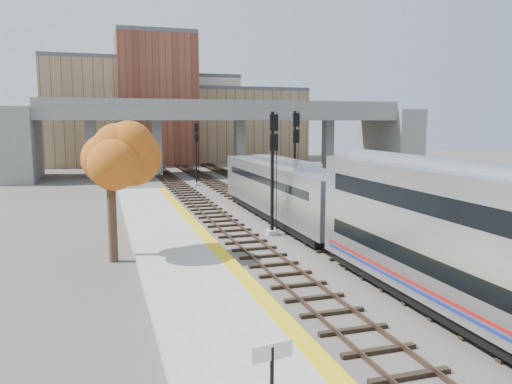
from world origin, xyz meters
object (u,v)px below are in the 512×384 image
object	(u,v)px
signal_mast_mid	(295,161)
signal_mast_far	(196,155)
signal_mast_near	(273,174)
car_b	(331,179)
tree	(109,152)
car_a	(359,188)
locomotive	(282,189)
car_c	(362,174)

from	to	relation	value
signal_mast_mid	signal_mast_far	distance (m)	18.55
signal_mast_near	car_b	size ratio (longest dim) A/B	1.96
tree	car_b	distance (m)	33.71
signal_mast_far	tree	world-z (taller)	tree
car_b	car_a	bearing A→B (deg)	-101.31
signal_mast_near	signal_mast_mid	distance (m)	7.81
locomotive	signal_mast_near	size ratio (longest dim) A/B	2.55
car_a	car_c	size ratio (longest dim) A/B	0.83
signal_mast_far	car_c	bearing A→B (deg)	-1.70
tree	car_b	bearing A→B (deg)	45.54
signal_mast_mid	car_b	distance (m)	17.47
car_c	signal_mast_mid	bearing A→B (deg)	-137.42
locomotive	car_b	distance (m)	20.60
signal_mast_mid	signal_mast_far	xyz separation A→B (m)	(-4.10, 18.08, -0.62)
locomotive	car_c	bearing A→B (deg)	48.89
signal_mast_near	tree	distance (m)	10.06
signal_mast_far	car_b	size ratio (longest dim) A/B	1.77
signal_mast_far	locomotive	bearing A→B (deg)	-84.23
signal_mast_far	tree	xyz separation A→B (m)	(-9.43, -27.83, 2.16)
signal_mast_near	signal_mast_mid	size ratio (longest dim) A/B	0.98
signal_mast_near	car_c	distance (m)	31.34
signal_mast_far	car_c	xyz separation A→B (m)	(19.73, -0.58, -2.66)
signal_mast_far	car_a	size ratio (longest dim) A/B	1.99
signal_mast_mid	signal_mast_far	world-z (taller)	signal_mast_mid
signal_mast_near	car_b	bearing A→B (deg)	56.05
car_a	car_c	world-z (taller)	car_c
signal_mast_near	signal_mast_far	size ratio (longest dim) A/B	1.11
car_b	signal_mast_mid	bearing A→B (deg)	-132.21
signal_mast_far	car_c	size ratio (longest dim) A/B	1.65
signal_mast_far	car_c	distance (m)	19.92
signal_mast_near	signal_mast_mid	world-z (taller)	signal_mast_mid
signal_mast_far	car_c	world-z (taller)	signal_mast_far
signal_mast_far	car_b	world-z (taller)	signal_mast_far
locomotive	car_c	xyz separation A→B (m)	(17.63, 20.21, -1.64)
locomotive	signal_mast_mid	size ratio (longest dim) A/B	2.49
signal_mast_far	car_a	xyz separation A→B (m)	(13.43, -11.18, -2.68)
signal_mast_far	tree	bearing A→B (deg)	-108.71
car_b	car_c	bearing A→B (deg)	23.43
car_b	car_c	distance (m)	6.73
tree	car_c	distance (m)	40.20
locomotive	signal_mast_far	size ratio (longest dim) A/B	2.82
locomotive	signal_mast_far	world-z (taller)	signal_mast_far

